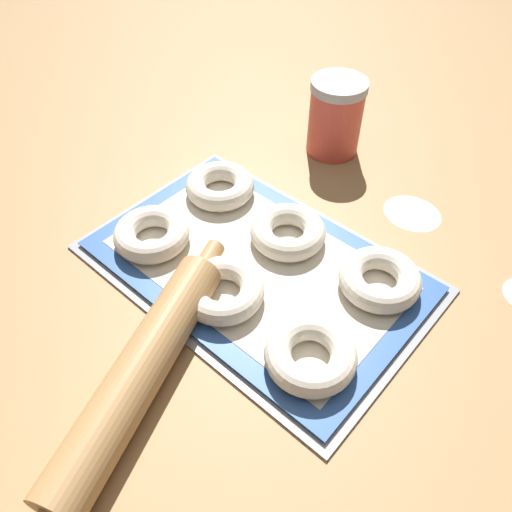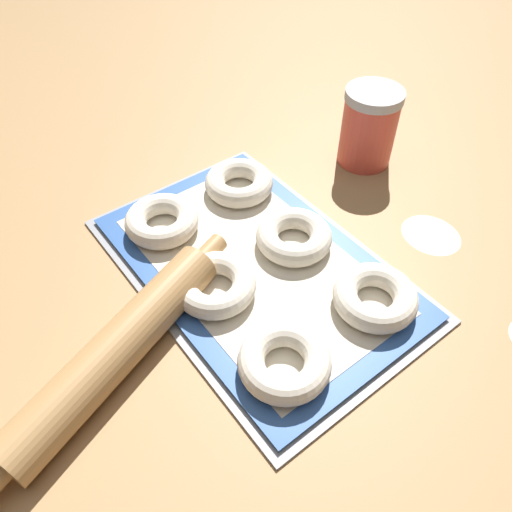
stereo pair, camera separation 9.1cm
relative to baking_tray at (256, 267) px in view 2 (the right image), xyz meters
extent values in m
plane|color=#A87F51|center=(0.01, 0.01, 0.00)|extent=(2.80, 2.80, 0.00)
cube|color=#93969B|center=(0.00, 0.00, 0.00)|extent=(0.48, 0.31, 0.01)
cube|color=#2D569E|center=(0.00, 0.00, 0.01)|extent=(0.45, 0.29, 0.00)
cube|color=beige|center=(0.00, 0.00, 0.01)|extent=(0.40, 0.24, 0.00)
torus|color=silver|center=(-0.14, -0.07, 0.02)|extent=(0.11, 0.11, 0.03)
torus|color=silver|center=(0.01, -0.08, 0.02)|extent=(0.11, 0.11, 0.03)
torus|color=silver|center=(0.15, -0.08, 0.02)|extent=(0.11, 0.11, 0.03)
torus|color=silver|center=(-0.15, 0.08, 0.02)|extent=(0.11, 0.11, 0.03)
torus|color=silver|center=(0.00, 0.07, 0.02)|extent=(0.11, 0.11, 0.03)
torus|color=silver|center=(0.15, 0.08, 0.02)|extent=(0.11, 0.11, 0.03)
cylinder|color=#DB4C3D|center=(-0.09, 0.31, 0.06)|extent=(0.09, 0.09, 0.12)
cylinder|color=#B2B2B7|center=(-0.09, 0.31, 0.12)|extent=(0.10, 0.10, 0.02)
cylinder|color=#AD7F4C|center=(0.02, -0.23, 0.03)|extent=(0.17, 0.33, 0.06)
cylinder|color=#AD7F4C|center=(-0.04, -0.05, 0.03)|extent=(0.04, 0.06, 0.03)
ellipsoid|color=white|center=(0.11, 0.26, 0.00)|extent=(0.09, 0.08, 0.00)
camera|label=1|loc=(0.32, -0.36, 0.53)|focal=35.00mm
camera|label=2|loc=(0.38, -0.29, 0.53)|focal=35.00mm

